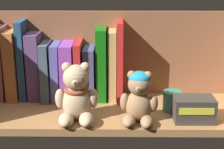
% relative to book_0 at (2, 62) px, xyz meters
% --- Properties ---
extents(shelf_board, '(0.75, 0.25, 0.02)m').
position_rel_book_0_xyz_m(shelf_board, '(0.34, -0.09, -0.12)').
color(shelf_board, '#9E7042').
rests_on(shelf_board, ground).
extents(shelf_back_panel, '(0.77, 0.01, 0.27)m').
position_rel_book_0_xyz_m(shelf_back_panel, '(0.34, 0.04, 0.01)').
color(shelf_back_panel, brown).
rests_on(shelf_back_panel, ground).
extents(book_0, '(0.03, 0.10, 0.22)m').
position_rel_book_0_xyz_m(book_0, '(0.00, 0.00, 0.00)').
color(book_0, '#9A5454').
rests_on(book_0, shelf_board).
extents(book_1, '(0.03, 0.11, 0.20)m').
position_rel_book_0_xyz_m(book_1, '(0.03, 0.00, -0.01)').
color(book_1, '#C06B3C').
rests_on(book_1, shelf_board).
extents(book_2, '(0.02, 0.09, 0.23)m').
position_rel_book_0_xyz_m(book_2, '(0.07, 0.00, 0.01)').
color(book_2, navy).
rests_on(book_2, shelf_board).
extents(book_3, '(0.04, 0.10, 0.20)m').
position_rel_book_0_xyz_m(book_3, '(0.10, 0.00, -0.01)').
color(book_3, '#5C3B6B').
rests_on(book_3, shelf_board).
extents(book_4, '(0.02, 0.13, 0.17)m').
position_rel_book_0_xyz_m(book_4, '(0.13, 0.00, -0.02)').
color(book_4, '#3F5161').
rests_on(book_4, shelf_board).
extents(book_5, '(0.02, 0.12, 0.17)m').
position_rel_book_0_xyz_m(book_5, '(0.16, 0.00, -0.02)').
color(book_5, '#5053A2').
rests_on(book_5, shelf_board).
extents(book_6, '(0.04, 0.14, 0.17)m').
position_rel_book_0_xyz_m(book_6, '(0.19, 0.00, -0.02)').
color(book_6, purple).
rests_on(book_6, shelf_board).
extents(book_7, '(0.02, 0.15, 0.17)m').
position_rel_book_0_xyz_m(book_7, '(0.23, 0.00, -0.02)').
color(book_7, '#B42424').
rests_on(book_7, shelf_board).
extents(book_8, '(0.03, 0.12, 0.15)m').
position_rel_book_0_xyz_m(book_8, '(0.26, 0.00, -0.03)').
color(book_8, '#424474').
rests_on(book_8, shelf_board).
extents(book_9, '(0.03, 0.11, 0.21)m').
position_rel_book_0_xyz_m(book_9, '(0.29, 0.00, -0.00)').
color(book_9, '#126411').
rests_on(book_9, shelf_board).
extents(book_10, '(0.02, 0.09, 0.20)m').
position_rel_book_0_xyz_m(book_10, '(0.32, 0.00, -0.01)').
color(book_10, tan).
rests_on(book_10, shelf_board).
extents(book_11, '(0.02, 0.12, 0.23)m').
position_rel_book_0_xyz_m(book_11, '(0.35, 0.00, 0.01)').
color(book_11, red).
rests_on(book_11, shelf_board).
extents(teddy_bear_larger, '(0.11, 0.11, 0.15)m').
position_rel_book_0_xyz_m(teddy_bear_larger, '(0.23, -0.16, -0.04)').
color(teddy_bear_larger, tan).
rests_on(teddy_bear_larger, shelf_board).
extents(teddy_bear_smaller, '(0.10, 0.10, 0.13)m').
position_rel_book_0_xyz_m(teddy_bear_smaller, '(0.39, -0.17, -0.04)').
color(teddy_bear_smaller, '#93704C').
rests_on(teddy_bear_smaller, shelf_board).
extents(pillar_candle, '(0.05, 0.05, 0.06)m').
position_rel_book_0_xyz_m(pillar_candle, '(0.49, -0.10, -0.08)').
color(pillar_candle, '#2D7A66').
rests_on(pillar_candle, shelf_board).
extents(small_product_box, '(0.10, 0.07, 0.06)m').
position_rel_book_0_xyz_m(small_product_box, '(0.53, -0.16, -0.08)').
color(small_product_box, '#38332D').
rests_on(small_product_box, shelf_board).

